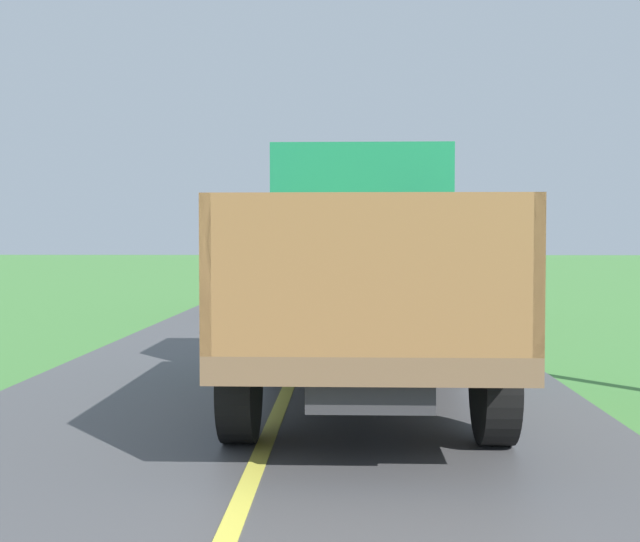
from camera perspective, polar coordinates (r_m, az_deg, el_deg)
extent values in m
cube|color=#2D2D30|center=(8.41, 3.02, -5.24)|extent=(0.90, 5.51, 0.24)
cube|color=brown|center=(8.39, 3.02, -3.88)|extent=(2.30, 5.80, 0.20)
cube|color=#197A4C|center=(10.29, 2.84, 3.08)|extent=(2.10, 1.90, 1.90)
cube|color=black|center=(11.26, 2.77, 4.70)|extent=(1.78, 0.02, 0.76)
cube|color=brown|center=(7.43, -5.42, 0.35)|extent=(0.08, 3.85, 1.10)
cube|color=brown|center=(7.48, 11.70, 0.33)|extent=(0.08, 3.85, 1.10)
cube|color=brown|center=(5.49, 3.56, -0.27)|extent=(2.30, 0.08, 1.10)
cube|color=brown|center=(9.26, 2.93, 0.71)|extent=(2.30, 0.08, 1.10)
cylinder|color=black|center=(10.25, -3.06, -4.47)|extent=(0.28, 1.00, 1.00)
cylinder|color=black|center=(10.28, 8.72, -4.48)|extent=(0.28, 1.00, 1.00)
cylinder|color=black|center=(6.91, -5.56, -7.71)|extent=(0.28, 1.00, 1.00)
cylinder|color=black|center=(6.95, 12.02, -7.68)|extent=(0.28, 1.00, 1.00)
ellipsoid|color=#80B422|center=(7.82, 7.70, -2.19)|extent=(0.57, 0.69, 0.50)
ellipsoid|color=#92B31E|center=(7.88, 3.69, -0.15)|extent=(0.53, 0.48, 0.45)
ellipsoid|color=#7EBC35|center=(8.89, 1.94, 2.54)|extent=(0.59, 0.68, 0.46)
ellipsoid|color=#8DB22E|center=(7.28, -2.52, -2.57)|extent=(0.44, 0.43, 0.41)
ellipsoid|color=#8DC12F|center=(6.69, 5.94, -3.02)|extent=(0.51, 0.51, 0.46)
ellipsoid|color=#7EB432|center=(8.32, 4.41, -2.08)|extent=(0.42, 0.39, 0.51)
ellipsoid|color=#84B934|center=(5.77, 7.25, 2.29)|extent=(0.46, 0.59, 0.36)
ellipsoid|color=#83C034|center=(7.37, 2.09, -0.06)|extent=(0.52, 0.63, 0.44)
ellipsoid|color=#90B82B|center=(6.91, 5.48, -2.69)|extent=(0.41, 0.50, 0.42)
ellipsoid|color=#7FBA34|center=(7.89, -0.14, 0.14)|extent=(0.47, 0.44, 0.40)
ellipsoid|color=#81C135|center=(6.28, 0.79, -0.70)|extent=(0.58, 0.55, 0.39)
ellipsoid|color=#88BC34|center=(8.10, 4.70, 0.42)|extent=(0.56, 0.61, 0.44)
ellipsoid|color=#94C236|center=(6.56, -3.34, -0.29)|extent=(0.53, 0.48, 0.42)
ellipsoid|color=#95AD24|center=(8.98, 0.33, 2.38)|extent=(0.53, 0.66, 0.48)
cube|color=#2D2D30|center=(19.71, 2.42, -1.00)|extent=(0.90, 5.51, 0.24)
cube|color=brown|center=(19.70, 2.42, -0.42)|extent=(2.30, 5.80, 0.20)
cube|color=silver|center=(21.63, 2.39, 2.59)|extent=(2.10, 1.90, 1.90)
cube|color=black|center=(22.59, 2.38, 3.42)|extent=(1.78, 0.02, 0.76)
cube|color=#232328|center=(18.73, -0.95, 1.44)|extent=(0.08, 3.85, 1.10)
cube|color=#232328|center=(18.74, 5.85, 1.43)|extent=(0.08, 3.85, 1.10)
cube|color=#232328|center=(16.82, 2.50, 1.36)|extent=(2.30, 0.08, 1.10)
cube|color=#232328|center=(20.59, 2.41, 1.50)|extent=(2.30, 0.08, 1.10)
cylinder|color=black|center=(21.53, -0.41, -1.00)|extent=(0.28, 1.00, 1.00)
cylinder|color=black|center=(21.54, 5.18, -1.01)|extent=(0.28, 1.00, 1.00)
cylinder|color=black|center=(18.14, -0.86, -1.59)|extent=(0.28, 1.00, 1.00)
cylinder|color=black|center=(18.16, 5.78, -1.59)|extent=(0.28, 1.00, 1.00)
ellipsoid|color=#91AE37|center=(20.20, 2.28, 0.41)|extent=(0.49, 0.49, 0.40)
ellipsoid|color=#8FB921|center=(19.42, 1.24, 2.29)|extent=(0.41, 0.45, 0.46)
ellipsoid|color=#80C028|center=(18.64, -0.05, 0.32)|extent=(0.47, 0.51, 0.41)
ellipsoid|color=#86C134|center=(17.29, 3.12, 2.38)|extent=(0.56, 0.52, 0.45)
ellipsoid|color=#85C522|center=(18.01, -0.28, 2.21)|extent=(0.42, 0.52, 0.38)
ellipsoid|color=#7DAE23|center=(19.26, 4.84, 2.30)|extent=(0.45, 0.56, 0.39)
ellipsoid|color=#95B133|center=(17.12, 0.70, 0.00)|extent=(0.48, 0.45, 0.47)
ellipsoid|color=#86BE36|center=(18.91, 2.92, 2.16)|extent=(0.56, 0.62, 0.42)
ellipsoid|color=#87AD33|center=(20.20, 0.08, 2.34)|extent=(0.41, 0.42, 0.38)
ellipsoid|color=#82C029|center=(19.50, 3.29, 0.45)|extent=(0.51, 0.47, 0.51)
ellipsoid|color=#7FB927|center=(19.19, 0.95, 0.25)|extent=(0.42, 0.44, 0.51)
ellipsoid|color=#89BE25|center=(19.29, 2.23, 0.28)|extent=(0.55, 0.72, 0.50)
ellipsoid|color=#94C12D|center=(17.66, 2.94, 1.22)|extent=(0.50, 0.57, 0.51)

